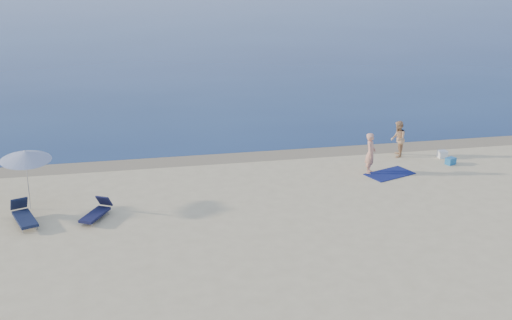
{
  "coord_description": "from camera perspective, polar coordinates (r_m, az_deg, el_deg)",
  "views": [
    {
      "loc": [
        -6.34,
        -7.88,
        9.43
      ],
      "look_at": [
        -1.61,
        16.0,
        1.0
      ],
      "focal_mm": 45.0,
      "sensor_mm": 36.0,
      "label": 1
    }
  ],
  "objects": [
    {
      "name": "white_bag",
      "position": [
        30.28,
        16.24,
        0.5
      ],
      "size": [
        0.39,
        0.34,
        0.33
      ],
      "primitive_type": "cube",
      "rotation": [
        0.0,
        0.0,
        0.01
      ],
      "color": "white",
      "rests_on": "ground"
    },
    {
      "name": "lounger_left",
      "position": [
        23.82,
        -19.94,
        -4.71
      ],
      "size": [
        1.15,
        1.85,
        0.78
      ],
      "rotation": [
        0.0,
        0.0,
        0.35
      ],
      "color": "#131B35",
      "rests_on": "ground"
    },
    {
      "name": "sea",
      "position": [
        108.47,
        -8.05,
        13.94
      ],
      "size": [
        240.0,
        160.0,
        0.01
      ],
      "primitive_type": "cube",
      "color": "#0C234B",
      "rests_on": "ground"
    },
    {
      "name": "umbrella_near",
      "position": [
        24.45,
        -19.81,
        0.35
      ],
      "size": [
        2.3,
        2.32,
        2.33
      ],
      "rotation": [
        0.0,
        0.0,
        0.33
      ],
      "color": "silver",
      "rests_on": "ground"
    },
    {
      "name": "beach_towel",
      "position": [
        27.66,
        11.8,
        -1.21
      ],
      "size": [
        2.25,
        1.73,
        0.03
      ],
      "primitive_type": "cube",
      "rotation": [
        0.0,
        0.0,
        0.36
      ],
      "color": "#0E1449",
      "rests_on": "ground"
    },
    {
      "name": "lounger_right",
      "position": [
        23.47,
        -13.99,
        -4.53
      ],
      "size": [
        1.17,
        1.61,
        0.68
      ],
      "rotation": [
        0.0,
        0.0,
        -0.49
      ],
      "color": "#121434",
      "rests_on": "ground"
    },
    {
      "name": "wet_sand_strip",
      "position": [
        29.55,
        1.78,
        0.49
      ],
      "size": [
        240.0,
        1.6,
        0.0
      ],
      "primitive_type": "cube",
      "color": "#847254",
      "rests_on": "ground"
    },
    {
      "name": "blue_cooler",
      "position": [
        29.51,
        16.91,
        -0.08
      ],
      "size": [
        0.51,
        0.45,
        0.3
      ],
      "primitive_type": "cube",
      "rotation": [
        0.0,
        0.0,
        0.43
      ],
      "color": "#1D66A1",
      "rests_on": "ground"
    },
    {
      "name": "person_left",
      "position": [
        27.36,
        10.14,
        0.59
      ],
      "size": [
        0.68,
        0.77,
        1.76
      ],
      "primitive_type": "imported",
      "rotation": [
        0.0,
        0.0,
        1.06
      ],
      "color": "tan",
      "rests_on": "ground"
    },
    {
      "name": "person_right",
      "position": [
        29.77,
        12.51,
        1.84
      ],
      "size": [
        0.87,
        0.98,
        1.66
      ],
      "primitive_type": "imported",
      "rotation": [
        0.0,
        0.0,
        -1.94
      ],
      "color": "tan",
      "rests_on": "ground"
    }
  ]
}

